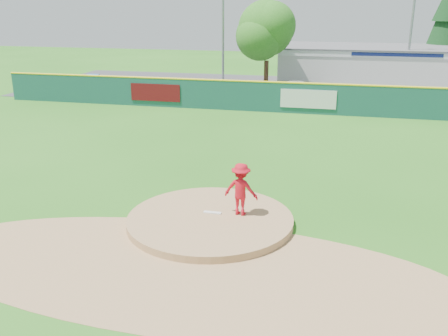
% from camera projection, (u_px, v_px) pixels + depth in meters
% --- Properties ---
extents(ground, '(120.00, 120.00, 0.00)m').
position_uv_depth(ground, '(210.00, 224.00, 16.57)').
color(ground, '#286B19').
rests_on(ground, ground).
extents(pitchers_mound, '(5.50, 5.50, 0.50)m').
position_uv_depth(pitchers_mound, '(210.00, 224.00, 16.57)').
color(pitchers_mound, '#9E774C').
rests_on(pitchers_mound, ground).
extents(pitching_rubber, '(0.60, 0.15, 0.04)m').
position_uv_depth(pitching_rubber, '(212.00, 213.00, 16.76)').
color(pitching_rubber, white).
rests_on(pitching_rubber, pitchers_mound).
extents(infield_dirt_arc, '(15.40, 15.40, 0.01)m').
position_uv_depth(infield_dirt_arc, '(182.00, 268.00, 13.80)').
color(infield_dirt_arc, '#9E774C').
rests_on(infield_dirt_arc, ground).
extents(parking_lot, '(44.00, 16.00, 0.02)m').
position_uv_depth(parking_lot, '(293.00, 90.00, 41.49)').
color(parking_lot, '#38383A').
rests_on(parking_lot, ground).
extents(pitcher, '(1.22, 0.81, 1.77)m').
position_uv_depth(pitcher, '(241.00, 189.00, 16.42)').
color(pitcher, red).
rests_on(pitcher, pitchers_mound).
extents(van, '(4.87, 2.64, 1.30)m').
position_uv_depth(van, '(301.00, 90.00, 37.62)').
color(van, silver).
rests_on(van, parking_lot).
extents(pool_building_grp, '(15.20, 8.20, 3.31)m').
position_uv_depth(pool_building_grp, '(367.00, 65.00, 44.26)').
color(pool_building_grp, silver).
rests_on(pool_building_grp, ground).
extents(fence_banners, '(14.15, 0.04, 1.20)m').
position_uv_depth(fence_banners, '(229.00, 96.00, 33.54)').
color(fence_banners, '#5C0D11').
rests_on(fence_banners, ground).
extents(playground_slide, '(0.99, 2.78, 1.53)m').
position_uv_depth(playground_slide, '(92.00, 84.00, 39.56)').
color(playground_slide, blue).
rests_on(playground_slide, ground).
extents(outfield_fence, '(40.00, 0.14, 2.07)m').
position_uv_depth(outfield_fence, '(280.00, 96.00, 32.84)').
color(outfield_fence, '#164942').
rests_on(outfield_fence, ground).
extents(deciduous_tree, '(5.60, 5.60, 7.36)m').
position_uv_depth(deciduous_tree, '(267.00, 35.00, 38.64)').
color(deciduous_tree, '#382314').
rests_on(deciduous_tree, ground).
extents(light_pole_left, '(1.75, 0.25, 11.00)m').
position_uv_depth(light_pole_left, '(223.00, 14.00, 40.88)').
color(light_pole_left, gray).
rests_on(light_pole_left, ground).
extents(light_pole_right, '(1.75, 0.25, 10.00)m').
position_uv_depth(light_pole_right, '(412.00, 21.00, 39.62)').
color(light_pole_right, gray).
rests_on(light_pole_right, ground).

